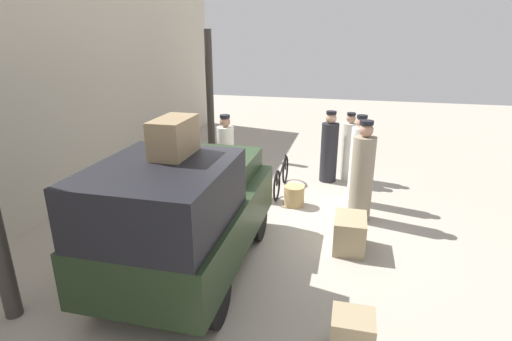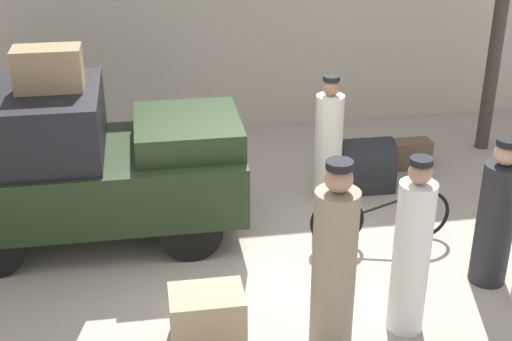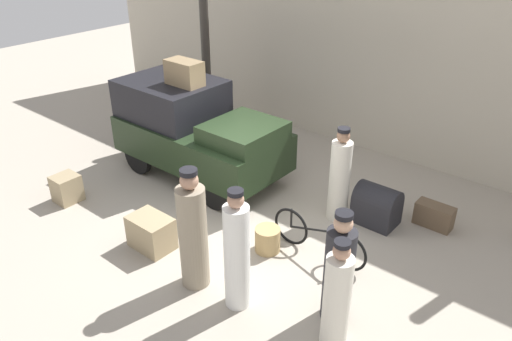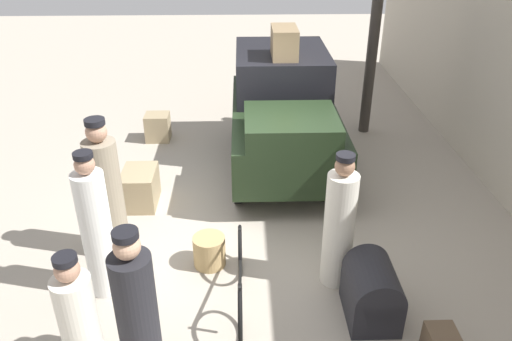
{
  "view_description": "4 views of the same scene",
  "coord_description": "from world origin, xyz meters",
  "views": [
    {
      "loc": [
        -6.5,
        -1.42,
        3.34
      ],
      "look_at": [
        0.2,
        0.2,
        0.95
      ],
      "focal_mm": 28.0,
      "sensor_mm": 36.0,
      "label": 1
    },
    {
      "loc": [
        -0.97,
        -7.04,
        4.4
      ],
      "look_at": [
        0.2,
        0.2,
        0.95
      ],
      "focal_mm": 50.0,
      "sensor_mm": 36.0,
      "label": 2
    },
    {
      "loc": [
        4.97,
        -5.55,
        4.94
      ],
      "look_at": [
        0.2,
        0.2,
        0.95
      ],
      "focal_mm": 35.0,
      "sensor_mm": 36.0,
      "label": 3
    },
    {
      "loc": [
        6.04,
        0.03,
        4.11
      ],
      "look_at": [
        0.2,
        0.2,
        0.95
      ],
      "focal_mm": 35.0,
      "sensor_mm": 36.0,
      "label": 4
    }
  ],
  "objects": [
    {
      "name": "ground_plane",
      "position": [
        0.0,
        0.0,
        0.0
      ],
      "size": [
        30.0,
        30.0,
        0.0
      ],
      "primitive_type": "plane",
      "color": "#A89E8E"
    },
    {
      "name": "truck",
      "position": [
        -1.82,
        0.72,
        1.0
      ],
      "size": [
        3.49,
        1.71,
        1.86
      ],
      "color": "black",
      "rests_on": "ground"
    },
    {
      "name": "station_building_facade",
      "position": [
        0.0,
        4.08,
        2.25
      ],
      "size": [
        16.0,
        0.15,
        4.5
      ],
      "color": "beige",
      "rests_on": "ground"
    },
    {
      "name": "canopy_pillar_left",
      "position": [
        -3.2,
        2.49,
        1.72
      ],
      "size": [
        0.2,
        0.2,
        3.43
      ],
      "color": "#38332D",
      "rests_on": "ground"
    },
    {
      "name": "porter_lifting_near_truck",
      "position": [
        0.62,
        -1.69,
        0.86
      ],
      "size": [
        0.41,
        0.41,
        1.89
      ],
      "color": "gray",
      "rests_on": "ground"
    },
    {
      "name": "porter_with_bicycle",
      "position": [
        1.38,
        -1.63,
        0.85
      ],
      "size": [
        0.35,
        0.35,
        1.83
      ],
      "color": "white",
      "rests_on": "ground"
    },
    {
      "name": "conductor_in_dark_uniform",
      "position": [
        2.56,
        -0.98,
        0.76
      ],
      "size": [
        0.39,
        0.39,
        1.66
      ],
      "color": "#232328",
      "rests_on": "ground"
    },
    {
      "name": "trunk_wicker_pale",
      "position": [
        2.73,
        1.96,
        0.21
      ],
      "size": [
        0.64,
        0.3,
        0.41
      ],
      "color": "brown",
      "rests_on": "ground"
    },
    {
      "name": "bicycle",
      "position": [
        1.65,
        -0.02,
        0.33
      ],
      "size": [
        1.7,
        0.04,
        0.69
      ],
      "color": "black",
      "rests_on": "ground"
    },
    {
      "name": "suitcase_black_upright",
      "position": [
        -2.89,
        -1.61,
        0.26
      ],
      "size": [
        0.42,
        0.45,
        0.52
      ],
      "color": "#9E8966",
      "rests_on": "ground"
    },
    {
      "name": "porter_carrying_trunk",
      "position": [
        1.29,
        1.13,
        0.79
      ],
      "size": [
        0.36,
        0.36,
        1.72
      ],
      "color": "silver",
      "rests_on": "ground"
    },
    {
      "name": "wicker_basket",
      "position": [
        0.95,
        -0.41,
        0.2
      ],
      "size": [
        0.41,
        0.41,
        0.41
      ],
      "color": "tan",
      "rests_on": "ground"
    },
    {
      "name": "porter_standing_middle",
      "position": [
        2.81,
        -1.42,
        0.74
      ],
      "size": [
        0.34,
        0.34,
        1.6
      ],
      "color": "silver",
      "rests_on": "ground"
    },
    {
      "name": "trunk_on_truck_roof",
      "position": [
        -2.01,
        0.72,
        2.1
      ],
      "size": [
        0.73,
        0.41,
        0.48
      ],
      "color": "#937A56",
      "rests_on": "truck"
    },
    {
      "name": "suitcase_small_leather",
      "position": [
        1.9,
        1.42,
        0.34
      ],
      "size": [
        0.74,
        0.55,
        0.72
      ],
      "color": "#232328",
      "rests_on": "ground"
    },
    {
      "name": "trunk_umber_medium",
      "position": [
        -0.55,
        -1.54,
        0.28
      ],
      "size": [
        0.7,
        0.5,
        0.55
      ],
      "color": "#9E8966",
      "rests_on": "ground"
    }
  ]
}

